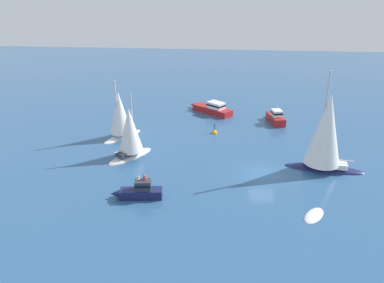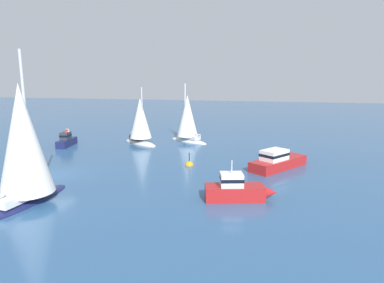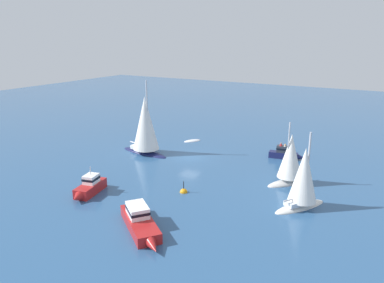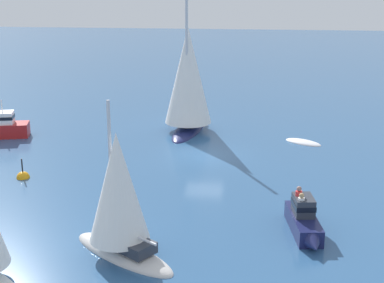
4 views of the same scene
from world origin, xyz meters
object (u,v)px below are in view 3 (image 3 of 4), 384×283
at_px(cabin_cruiser, 285,154).
at_px(rib, 192,141).
at_px(ketch, 291,162).
at_px(sloop, 145,127).
at_px(channel_buoy, 184,192).
at_px(launch, 140,221).
at_px(launch_1, 89,187).
at_px(sloop_1, 303,180).

xyz_separation_m(cabin_cruiser, rib, (-14.58, 1.21, -0.66)).
relative_size(cabin_cruiser, ketch, 0.63).
xyz_separation_m(sloop, channel_buoy, (11.20, -8.63, -3.74)).
relative_size(rib, channel_buoy, 1.86).
relative_size(launch, channel_buoy, 4.38).
xyz_separation_m(sloop, launch_1, (3.15, -13.68, -3.03)).
bearing_deg(cabin_cruiser, sloop, -164.34).
xyz_separation_m(ketch, sloop, (-19.82, 0.81, 1.30)).
xyz_separation_m(ketch, launch_1, (-16.67, -12.88, -1.73)).
bearing_deg(rib, ketch, 95.10).
xyz_separation_m(sloop_1, launch_1, (-19.27, -7.61, -1.95)).
height_order(cabin_cruiser, sloop, sloop).
height_order(launch_1, channel_buoy, launch_1).
xyz_separation_m(sloop, sloop_1, (22.42, -6.07, -1.08)).
bearing_deg(launch, channel_buoy, 132.95).
bearing_deg(rib, cabin_cruiser, 118.35).
height_order(sloop_1, channel_buoy, sloop_1).
bearing_deg(ketch, launch, 9.13).
distance_m(cabin_cruiser, ketch, 8.74).
xyz_separation_m(rib, channel_buoy, (8.82, -17.10, 0.01)).
xyz_separation_m(cabin_cruiser, sloop_1, (5.46, -13.33, 2.01)).
xyz_separation_m(ketch, channel_buoy, (-8.62, -7.83, -2.44)).
distance_m(ketch, channel_buoy, 11.90).
distance_m(launch, cabin_cruiser, 24.55).
relative_size(launch, rib, 2.36).
bearing_deg(ketch, cabin_cruiser, -125.07).
bearing_deg(channel_buoy, launch_1, -147.92).
relative_size(cabin_cruiser, sloop_1, 0.61).
xyz_separation_m(ketch, sloop_1, (2.60, -5.27, 0.22)).
bearing_deg(launch_1, channel_buoy, 109.03).
relative_size(sloop, launch_1, 2.04).
bearing_deg(launch_1, ketch, 114.62).
distance_m(cabin_cruiser, channel_buoy, 16.91).
xyz_separation_m(cabin_cruiser, channel_buoy, (-5.76, -15.89, -0.65)).
bearing_deg(launch, launch_1, -161.65).
bearing_deg(launch_1, rib, 168.93).
distance_m(rib, channel_buoy, 19.24).
distance_m(sloop_1, rib, 24.90).
bearing_deg(sloop_1, channel_buoy, 134.62).
bearing_deg(launch_1, sloop, 179.90).
bearing_deg(ketch, channel_buoy, -12.38).
distance_m(cabin_cruiser, rib, 14.64).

